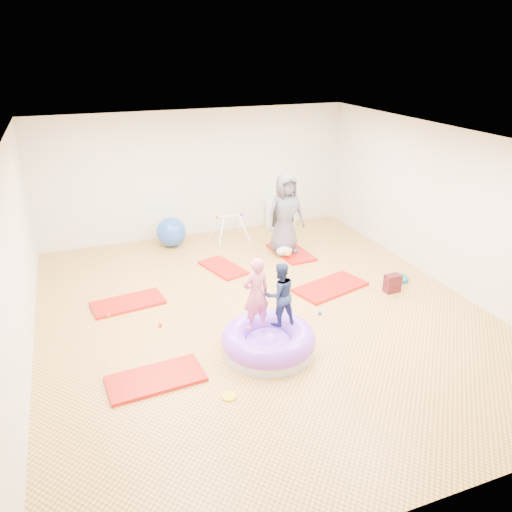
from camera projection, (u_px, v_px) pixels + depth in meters
name	position (u px, v px, depth m)	size (l,w,h in m)	color
room	(263.00, 233.00, 7.65)	(7.01, 8.01, 2.81)	tan
gym_mat_front_left	(156.00, 379.00, 6.56)	(1.25, 0.63, 0.05)	#C60013
gym_mat_mid_left	(128.00, 303.00, 8.46)	(1.19, 0.59, 0.05)	#C60013
gym_mat_center_back	(223.00, 268.00, 9.79)	(1.06, 0.53, 0.04)	#C60013
gym_mat_right	(330.00, 287.00, 9.01)	(1.33, 0.66, 0.06)	#C60013
gym_mat_rear_right	(291.00, 252.00, 10.51)	(1.19, 0.59, 0.05)	#C60013
inflatable_cushion	(268.00, 341.00, 7.13)	(1.35, 1.35, 0.43)	silver
child_pink	(256.00, 291.00, 6.88)	(0.40, 0.26, 1.10)	#CB5B80
child_navy	(280.00, 291.00, 7.03)	(0.46, 0.36, 0.96)	navy
adult_caregiver	(285.00, 214.00, 10.17)	(0.81, 0.53, 1.66)	#4E4C5A
infant	(285.00, 251.00, 10.23)	(0.35, 0.35, 0.20)	silver
ball_pit_balls	(250.00, 302.00, 8.47)	(4.18, 3.24, 0.07)	#244FB4
exercise_ball_blue	(171.00, 232.00, 10.78)	(0.64, 0.64, 0.64)	#244FB4
exercise_ball_orange	(170.00, 235.00, 10.96)	(0.40, 0.40, 0.40)	#E24113
infant_play_gym	(230.00, 223.00, 11.10)	(0.75, 0.71, 0.58)	white
cube_shelf	(281.00, 213.00, 11.97)	(0.65, 0.32, 0.65)	white
balance_disc	(398.00, 279.00, 9.30)	(0.36, 0.36, 0.08)	#076775
backpack	(392.00, 283.00, 8.84)	(0.28, 0.17, 0.33)	maroon
yellow_toy	(229.00, 396.00, 6.25)	(0.18, 0.18, 0.03)	yellow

